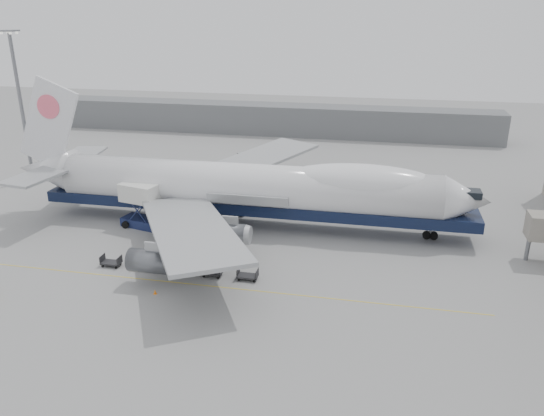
# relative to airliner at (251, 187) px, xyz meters

# --- Properties ---
(ground) EXTENTS (260.00, 260.00, 0.00)m
(ground) POSITION_rel_airliner_xyz_m (-0.64, -12.00, -5.62)
(ground) COLOR gray
(ground) RESTS_ON ground
(apron_line) EXTENTS (60.00, 0.15, 0.01)m
(apron_line) POSITION_rel_airliner_xyz_m (-0.64, -18.00, -5.62)
(apron_line) COLOR gold
(apron_line) RESTS_ON ground
(hangar) EXTENTS (110.00, 8.00, 7.00)m
(hangar) POSITION_rel_airliner_xyz_m (-10.64, 58.00, -2.12)
(hangar) COLOR slate
(hangar) RESTS_ON ground
(floodlight_mast) EXTENTS (2.40, 2.40, 25.43)m
(floodlight_mast) POSITION_rel_airliner_xyz_m (-42.64, 12.00, 8.64)
(floodlight_mast) COLOR slate
(floodlight_mast) RESTS_ON ground
(airliner) EXTENTS (67.00, 55.30, 19.98)m
(airliner) POSITION_rel_airliner_xyz_m (0.00, 0.00, 0.00)
(airliner) COLOR white
(airliner) RESTS_ON ground
(catering_truck) EXTENTS (6.12, 4.80, 6.24)m
(catering_truck) POSITION_rel_airliner_xyz_m (-14.86, -3.48, -2.16)
(catering_truck) COLOR #1A234E
(catering_truck) RESTS_ON ground
(traffic_cone) EXTENTS (0.35, 0.35, 0.52)m
(traffic_cone) POSITION_rel_airliner_xyz_m (-5.55, -20.82, -5.38)
(traffic_cone) COLOR orange
(traffic_cone) RESTS_ON ground
(dolly_0) EXTENTS (2.30, 1.35, 1.30)m
(dolly_0) POSITION_rel_airliner_xyz_m (-13.28, -15.69, -5.09)
(dolly_0) COLOR #2D2D30
(dolly_0) RESTS_ON ground
(dolly_1) EXTENTS (2.30, 1.35, 1.30)m
(dolly_1) POSITION_rel_airliner_xyz_m (-9.11, -15.69, -5.09)
(dolly_1) COLOR #2D2D30
(dolly_1) RESTS_ON ground
(dolly_2) EXTENTS (2.30, 1.35, 1.30)m
(dolly_2) POSITION_rel_airliner_xyz_m (-4.94, -15.69, -5.09)
(dolly_2) COLOR #2D2D30
(dolly_2) RESTS_ON ground
(dolly_3) EXTENTS (2.30, 1.35, 1.30)m
(dolly_3) POSITION_rel_airliner_xyz_m (-0.77, -15.69, -5.09)
(dolly_3) COLOR #2D2D30
(dolly_3) RESTS_ON ground
(dolly_4) EXTENTS (2.30, 1.35, 1.30)m
(dolly_4) POSITION_rel_airliner_xyz_m (3.40, -15.69, -5.09)
(dolly_4) COLOR #2D2D30
(dolly_4) RESTS_ON ground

